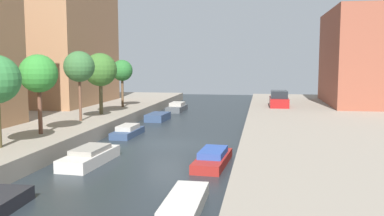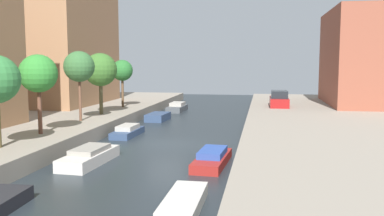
{
  "view_description": "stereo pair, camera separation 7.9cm",
  "coord_description": "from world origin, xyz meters",
  "views": [
    {
      "loc": [
        6.2,
        -26.9,
        5.55
      ],
      "look_at": [
        0.39,
        7.7,
        1.6
      ],
      "focal_mm": 39.24,
      "sensor_mm": 36.0,
      "label": 1
    },
    {
      "loc": [
        6.27,
        -26.89,
        5.55
      ],
      "look_at": [
        0.39,
        7.7,
        1.6
      ],
      "focal_mm": 39.24,
      "sensor_mm": 36.0,
      "label": 2
    }
  ],
  "objects": [
    {
      "name": "street_tree_3",
      "position": [
        -7.44,
        2.97,
        5.11
      ],
      "size": [
        2.33,
        2.33,
        5.3
      ],
      "color": "brown",
      "rests_on": "quay_left"
    },
    {
      "name": "moored_boat_left_2",
      "position": [
        -2.96,
        -5.84,
        0.39
      ],
      "size": [
        1.87,
        4.68,
        0.9
      ],
      "color": "beige",
      "rests_on": "ground_plane"
    },
    {
      "name": "moored_boat_right_2",
      "position": [
        3.65,
        -4.99,
        0.35
      ],
      "size": [
        1.78,
        4.63,
        0.83
      ],
      "color": "maroon",
      "rests_on": "ground_plane"
    },
    {
      "name": "ground_plane",
      "position": [
        0.0,
        0.0,
        0.0
      ],
      "size": [
        84.0,
        84.0,
        0.0
      ],
      "primitive_type": "plane",
      "color": "#232B30"
    },
    {
      "name": "street_tree_5",
      "position": [
        -7.44,
        12.76,
        4.58
      ],
      "size": [
        2.07,
        2.07,
        4.66
      ],
      "color": "brown",
      "rests_on": "quay_left"
    },
    {
      "name": "street_tree_2",
      "position": [
        -7.44,
        -2.91,
        4.75
      ],
      "size": [
        2.36,
        2.36,
        4.96
      ],
      "color": "brown",
      "rests_on": "quay_left"
    },
    {
      "name": "parked_car",
      "position": [
        7.87,
        15.82,
        1.67
      ],
      "size": [
        1.85,
        4.31,
        1.61
      ],
      "color": "maroon",
      "rests_on": "quay_right"
    },
    {
      "name": "moored_boat_right_1",
      "position": [
        3.41,
        -11.92,
        0.26
      ],
      "size": [
        1.32,
        3.94,
        0.52
      ],
      "color": "beige",
      "rests_on": "ground_plane"
    },
    {
      "name": "moored_boat_left_3",
      "position": [
        -3.62,
        2.66,
        0.34
      ],
      "size": [
        1.52,
        3.99,
        0.82
      ],
      "color": "#33476B",
      "rests_on": "ground_plane"
    },
    {
      "name": "moored_boat_left_4",
      "position": [
        -3.4,
        10.88,
        0.34
      ],
      "size": [
        1.84,
        3.24,
        0.68
      ],
      "color": "#33476B",
      "rests_on": "ground_plane"
    },
    {
      "name": "low_block_right",
      "position": [
        18.0,
        19.78,
        5.92
      ],
      "size": [
        10.0,
        13.78,
        9.83
      ],
      "primitive_type": "cube",
      "color": "brown",
      "rests_on": "quay_right"
    },
    {
      "name": "moored_boat_left_5",
      "position": [
        -3.11,
        18.42,
        0.41
      ],
      "size": [
        1.7,
        4.28,
        0.97
      ],
      "color": "#4C5156",
      "rests_on": "ground_plane"
    },
    {
      "name": "street_tree_4",
      "position": [
        -7.44,
        7.13,
        4.78
      ],
      "size": [
        2.83,
        2.83,
        5.22
      ],
      "color": "brown",
      "rests_on": "quay_left"
    }
  ]
}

